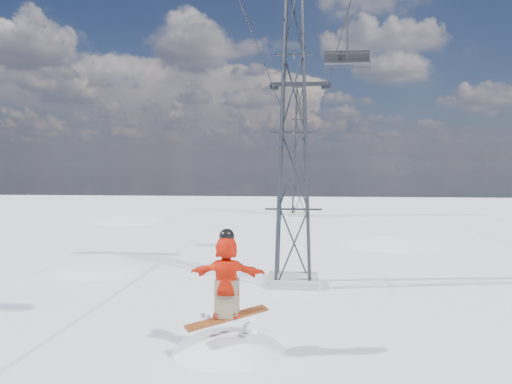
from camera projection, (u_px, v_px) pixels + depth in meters
The scene contains 6 objects.
ground at pixel (245, 376), 10.20m from camera, with size 120.00×120.00×0.00m, color white.
snow_terrain at pixel (211, 381), 32.27m from camera, with size 39.00×37.00×22.00m.
lift_tower_near at pixel (294, 133), 17.79m from camera, with size 5.20×1.80×11.43m.
lift_tower_far at pixel (300, 152), 42.64m from camera, with size 5.20×1.80×11.43m.
haul_cables at pixel (298, 53), 28.94m from camera, with size 4.46×51.00×0.06m.
lift_chair_mid at pixel (347, 58), 21.42m from camera, with size 1.93×0.55×2.39m.
Camera 1 is at (1.18, -9.92, 4.31)m, focal length 35.00 mm.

